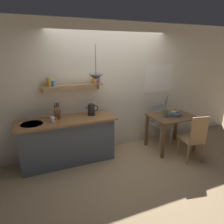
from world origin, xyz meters
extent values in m
plane|color=tan|center=(0.00, 0.00, 0.00)|extent=(14.00, 14.00, 0.00)
cube|color=silver|center=(0.20, 0.65, 1.35)|extent=(6.80, 0.10, 2.70)
cube|color=white|center=(1.22, 0.59, 1.50)|extent=(0.77, 0.01, 0.63)
cube|color=silver|center=(1.22, 0.60, 1.50)|extent=(0.71, 0.01, 0.57)
cube|color=slate|center=(-1.00, 0.32, 0.43)|extent=(1.74, 0.52, 0.86)
cube|color=#9E6B3D|center=(-1.00, 0.30, 0.88)|extent=(1.83, 0.63, 0.04)
cylinder|color=#B7BABF|center=(-1.61, 0.28, 0.90)|extent=(0.38, 0.38, 0.01)
cube|color=tan|center=(-0.82, 0.49, 1.50)|extent=(1.19, 0.18, 0.02)
cube|color=#99754C|center=(-1.37, 0.57, 1.44)|extent=(0.02, 0.06, 0.12)
cube|color=#99754C|center=(-0.28, 0.57, 1.44)|extent=(0.02, 0.06, 0.12)
cylinder|color=gold|center=(-1.23, 0.49, 1.59)|extent=(0.10, 0.10, 0.16)
cylinder|color=silver|center=(-1.23, 0.49, 1.67)|extent=(0.10, 0.10, 0.01)
cylinder|color=#3366A3|center=(-1.19, 0.49, 1.56)|extent=(0.09, 0.09, 0.10)
cylinder|color=silver|center=(-1.19, 0.49, 1.62)|extent=(0.10, 0.10, 0.01)
cylinder|color=gold|center=(-0.39, 0.49, 1.57)|extent=(0.10, 0.10, 0.11)
cylinder|color=silver|center=(-0.39, 0.49, 1.63)|extent=(0.10, 0.10, 0.01)
cylinder|color=#7F5689|center=(-0.31, 0.49, 1.60)|extent=(0.09, 0.09, 0.18)
cylinder|color=silver|center=(-0.31, 0.49, 1.69)|extent=(0.09, 0.09, 0.01)
cube|color=brown|center=(1.22, 0.03, 0.76)|extent=(0.94, 0.73, 0.03)
cube|color=brown|center=(0.80, -0.28, 0.37)|extent=(0.06, 0.06, 0.74)
cube|color=brown|center=(1.64, -0.28, 0.37)|extent=(0.06, 0.06, 0.74)
cube|color=brown|center=(0.80, 0.34, 0.37)|extent=(0.06, 0.06, 0.74)
cube|color=brown|center=(1.64, 0.34, 0.37)|extent=(0.06, 0.06, 0.74)
cube|color=tan|center=(1.29, -0.54, 0.44)|extent=(0.45, 0.48, 0.03)
cube|color=tan|center=(1.25, -0.73, 0.72)|extent=(0.34, 0.09, 0.52)
cylinder|color=tan|center=(1.48, -0.39, 0.21)|extent=(0.03, 0.03, 0.43)
cylinder|color=tan|center=(1.16, -0.33, 0.21)|extent=(0.03, 0.03, 0.43)
cylinder|color=tan|center=(1.41, -0.75, 0.21)|extent=(0.03, 0.03, 0.43)
cylinder|color=tan|center=(1.09, -0.69, 0.21)|extent=(0.03, 0.03, 0.43)
cube|color=silver|center=(1.20, 0.34, 0.46)|extent=(0.42, 0.46, 0.03)
cube|color=silver|center=(1.18, 0.54, 0.69)|extent=(0.34, 0.06, 0.43)
cylinder|color=silver|center=(1.06, 0.14, 0.22)|extent=(0.03, 0.03, 0.44)
cylinder|color=silver|center=(1.38, 0.17, 0.22)|extent=(0.03, 0.03, 0.44)
cylinder|color=silver|center=(1.02, 0.51, 0.22)|extent=(0.03, 0.03, 0.44)
cylinder|color=silver|center=(1.34, 0.54, 0.22)|extent=(0.03, 0.03, 0.44)
cylinder|color=#51759E|center=(1.28, -0.01, 0.78)|extent=(0.11, 0.11, 0.01)
cylinder|color=#51759E|center=(1.28, -0.01, 0.82)|extent=(0.25, 0.25, 0.07)
ellipsoid|color=yellow|center=(1.25, -0.01, 0.87)|extent=(0.09, 0.15, 0.04)
sphere|color=red|center=(1.27, -0.05, 0.87)|extent=(0.06, 0.06, 0.06)
sphere|color=#8EA84C|center=(1.31, -0.04, 0.88)|extent=(0.07, 0.07, 0.07)
cylinder|color=#567056|center=(1.02, 0.00, 0.86)|extent=(0.10, 0.10, 0.17)
cylinder|color=brown|center=(1.01, 0.01, 1.06)|extent=(0.05, 0.03, 0.23)
cylinder|color=brown|center=(1.02, 0.00, 1.08)|extent=(0.01, 0.03, 0.28)
cylinder|color=brown|center=(1.03, 0.00, 1.11)|extent=(0.08, 0.02, 0.32)
cylinder|color=black|center=(-0.50, 0.36, 0.91)|extent=(0.16, 0.16, 0.02)
cylinder|color=#232326|center=(-0.50, 0.36, 1.02)|extent=(0.13, 0.13, 0.20)
sphere|color=black|center=(-0.50, 0.36, 1.14)|extent=(0.02, 0.02, 0.02)
cone|color=#232326|center=(-0.58, 0.36, 1.06)|extent=(0.04, 0.04, 0.04)
torus|color=black|center=(-0.42, 0.36, 1.03)|extent=(0.13, 0.02, 0.13)
cube|color=brown|center=(-1.15, 0.37, 1.03)|extent=(0.10, 0.18, 0.25)
cylinder|color=black|center=(-1.18, 0.36, 1.19)|extent=(0.02, 0.04, 0.08)
cylinder|color=black|center=(-1.15, 0.36, 1.19)|extent=(0.02, 0.04, 0.08)
cylinder|color=black|center=(-1.12, 0.36, 1.19)|extent=(0.02, 0.04, 0.08)
cylinder|color=white|center=(-1.27, 0.21, 0.96)|extent=(0.08, 0.08, 0.11)
torus|color=white|center=(-1.22, 0.21, 0.96)|extent=(0.07, 0.01, 0.07)
cylinder|color=black|center=(-0.43, 0.21, 1.98)|extent=(0.01, 0.01, 0.52)
cone|color=#4C5156|center=(-0.43, 0.21, 1.66)|extent=(0.26, 0.26, 0.10)
sphere|color=white|center=(-0.43, 0.21, 1.63)|extent=(0.04, 0.04, 0.04)
camera|label=1|loc=(-1.55, -3.26, 2.14)|focal=31.83mm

